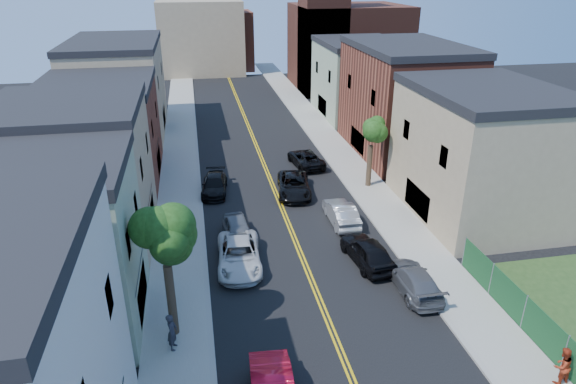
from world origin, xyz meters
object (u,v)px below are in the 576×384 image
silver_car_right (341,213)px  pedestrian_right (562,366)px  black_suv_lane (294,185)px  white_pickup (239,255)px  grey_car_left (238,231)px  black_car_left (214,185)px  dark_car_right_far (306,158)px  pedestrian_left (172,332)px  grey_car_right (414,280)px  black_car_right (368,251)px

silver_car_right → pedestrian_right: bearing=106.9°
black_suv_lane → pedestrian_right: pedestrian_right is taller
white_pickup → pedestrian_right: size_ratio=3.07×
grey_car_left → black_car_left: size_ratio=0.94×
dark_car_right_far → pedestrian_left: size_ratio=2.67×
grey_car_left → pedestrian_left: 10.88m
black_car_left → pedestrian_left: (-3.01, -18.39, 0.42)m
dark_car_right_far → silver_car_right: bearing=83.2°
dark_car_right_far → pedestrian_right: 28.84m
black_suv_lane → pedestrian_left: bearing=-111.1°
dark_car_right_far → grey_car_right: bearing=87.9°
dark_car_right_far → black_suv_lane: black_suv_lane is taller
white_pickup → pedestrian_left: pedestrian_left is taller
black_car_right → dark_car_right_far: black_car_right is taller
grey_car_left → silver_car_right: 7.71m
grey_car_left → black_suv_lane: grey_car_left is taller
grey_car_left → grey_car_right: grey_car_left is taller
grey_car_right → grey_car_left: bearing=-38.9°
grey_car_left → grey_car_right: 12.02m
black_car_right → pedestrian_left: 13.15m
dark_car_right_far → grey_car_left: bearing=52.7°
grey_car_left → dark_car_right_far: bearing=56.3°
grey_car_left → pedestrian_left: (-4.14, -10.06, 0.35)m
black_car_right → pedestrian_right: pedestrian_right is taller
black_car_left → black_car_right: 15.39m
silver_car_right → black_suv_lane: 6.06m
silver_car_right → pedestrian_right: (5.12, -16.76, 0.29)m
grey_car_right → black_car_right: bearing=-63.6°
silver_car_right → dark_car_right_far: bearing=-90.1°
black_suv_lane → pedestrian_right: 23.56m
silver_car_right → black_suv_lane: (-2.36, 5.58, -0.02)m
black_car_right → dark_car_right_far: bearing=-96.5°
black_car_right → pedestrian_right: 12.28m
black_car_right → pedestrian_right: size_ratio=2.69×
black_car_right → silver_car_right: bearing=-96.0°
black_car_left → black_suv_lane: black_suv_lane is taller
grey_car_right → dark_car_right_far: 20.58m
silver_car_right → dark_car_right_far: (0.00, 11.62, -0.06)m
white_pickup → pedestrian_left: size_ratio=2.91×
black_car_right → silver_car_right: (-0.08, 5.57, -0.06)m
dark_car_right_far → black_suv_lane: bearing=61.8°
grey_car_right → black_car_right: black_car_right is taller
pedestrian_right → grey_car_right: bearing=-73.8°
white_pickup → black_car_right: size_ratio=1.14×
black_suv_lane → dark_car_right_far: bearing=76.6°
black_suv_lane → pedestrian_left: (-9.37, -16.91, 0.36)m
white_pickup → black_car_right: 8.01m
black_car_left → black_suv_lane: (6.36, -1.48, 0.07)m
grey_car_right → silver_car_right: size_ratio=1.05×
grey_car_right → black_car_right: 3.70m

